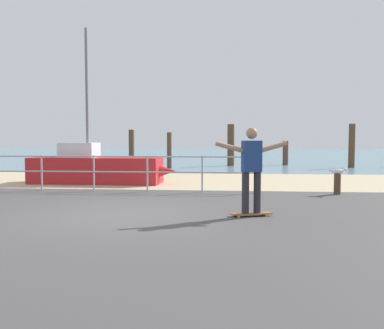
{
  "coord_description": "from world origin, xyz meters",
  "views": [
    {
      "loc": [
        2.24,
        -7.82,
        1.5
      ],
      "look_at": [
        1.33,
        2.0,
        0.9
      ],
      "focal_mm": 38.16,
      "sensor_mm": 36.0,
      "label": 1
    }
  ],
  "objects_px": {
    "skateboarder": "(252,165)",
    "bollard_short": "(337,185)",
    "sailboat": "(101,168)",
    "skateboard": "(251,214)",
    "seagull": "(338,171)"
  },
  "relations": [
    {
      "from": "bollard_short",
      "to": "seagull",
      "type": "height_order",
      "value": "seagull"
    },
    {
      "from": "sailboat",
      "to": "bollard_short",
      "type": "height_order",
      "value": "sailboat"
    },
    {
      "from": "skateboarder",
      "to": "bollard_short",
      "type": "distance_m",
      "value": 4.29
    },
    {
      "from": "bollard_short",
      "to": "skateboarder",
      "type": "bearing_deg",
      "value": -126.06
    },
    {
      "from": "skateboard",
      "to": "bollard_short",
      "type": "relative_size",
      "value": 1.43
    },
    {
      "from": "skateboarder",
      "to": "seagull",
      "type": "height_order",
      "value": "skateboarder"
    },
    {
      "from": "skateboarder",
      "to": "bollard_short",
      "type": "relative_size",
      "value": 2.87
    },
    {
      "from": "sailboat",
      "to": "seagull",
      "type": "xyz_separation_m",
      "value": [
        7.31,
        -2.23,
        0.13
      ]
    },
    {
      "from": "skateboard",
      "to": "seagull",
      "type": "height_order",
      "value": "seagull"
    },
    {
      "from": "sailboat",
      "to": "bollard_short",
      "type": "xyz_separation_m",
      "value": [
        7.29,
        -2.23,
        -0.24
      ]
    },
    {
      "from": "skateboarder",
      "to": "skateboard",
      "type": "bearing_deg",
      "value": 0.0
    },
    {
      "from": "sailboat",
      "to": "skateboard",
      "type": "height_order",
      "value": "sailboat"
    },
    {
      "from": "skateboarder",
      "to": "sailboat",
      "type": "bearing_deg",
      "value": 130.37
    },
    {
      "from": "skateboard",
      "to": "skateboarder",
      "type": "xyz_separation_m",
      "value": [
        -0.0,
        0.0,
        0.95
      ]
    },
    {
      "from": "skateboarder",
      "to": "seagull",
      "type": "bearing_deg",
      "value": 53.73
    }
  ]
}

